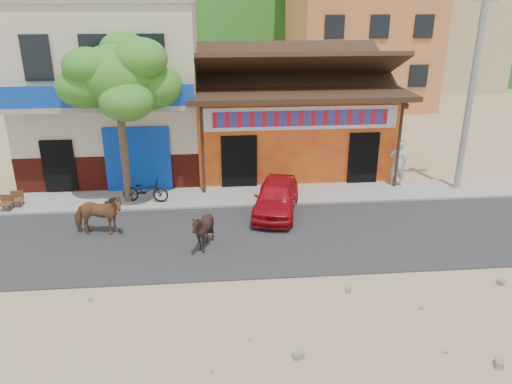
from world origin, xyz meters
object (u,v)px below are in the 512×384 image
scooter (145,190)px  cafe_chair_right (4,197)px  pedestrian (398,163)px  red_car (276,197)px  utility_pole (472,86)px  cow_tan (98,215)px  tree (121,122)px  cow_dark (203,230)px  cafe_chair_left (15,194)px

scooter → cafe_chair_right: bearing=102.9°
pedestrian → cafe_chair_right: size_ratio=1.93×
red_car → utility_pole: bearing=26.1°
utility_pole → scooter: bearing=-178.4°
cow_tan → tree: bearing=-8.1°
cow_dark → scooter: size_ratio=0.75×
utility_pole → cow_tan: bearing=-167.9°
cow_dark → cafe_chair_left: bearing=-147.3°
scooter → cafe_chair_left: bearing=98.7°
tree → cow_tan: tree is taller
scooter → cafe_chair_right: cafe_chair_right is taller
tree → red_car: bearing=-14.7°
red_car → scooter: (-4.69, 1.26, -0.08)m
cow_tan → cafe_chair_right: size_ratio=1.68×
tree → scooter: size_ratio=3.55×
tree → cow_tan: (-0.53, -2.65, -2.39)m
cow_tan → cow_dark: cow_tan is taller
cafe_chair_left → cow_tan: bearing=-35.9°
pedestrian → cafe_chair_left: pedestrian is taller
scooter → cafe_chair_left: cafe_chair_left is taller
red_car → cafe_chair_left: red_car is taller
cow_tan → red_car: bearing=-74.8°
utility_pole → cow_tan: utility_pole is taller
cow_dark → scooter: (-2.14, 3.80, -0.11)m
cafe_chair_right → pedestrian: bearing=7.7°
cow_tan → cafe_chair_left: cow_tan is taller
cow_tan → utility_pole: bearing=-74.6°
cow_dark → utility_pole: bearing=84.5°
utility_pole → cow_dark: utility_pole is taller
cow_dark → red_car: (2.55, 2.55, -0.04)m
red_car → pedestrian: size_ratio=1.88×
cow_dark → cafe_chair_left: size_ratio=1.32×
scooter → pedestrian: 9.90m
pedestrian → cafe_chair_left: bearing=20.0°
utility_pole → scooter: size_ratio=4.73×
cow_tan → red_car: (5.88, 1.24, -0.09)m
cafe_chair_left → cafe_chair_right: cafe_chair_right is taller
utility_pole → cafe_chair_right: utility_pole is taller
utility_pole → pedestrian: size_ratio=4.25×
red_car → cafe_chair_left: (-9.34, 1.26, -0.04)m
cow_tan → scooter: bearing=-22.1°
utility_pole → tree: bearing=-179.1°
red_car → pedestrian: bearing=36.6°
utility_pole → scooter: utility_pole is taller
utility_pole → red_car: size_ratio=2.27×
scooter → cafe_chair_left: 4.65m
cow_dark → pedestrian: 9.02m
tree → cow_tan: size_ratio=3.66×
cafe_chair_right → tree: bearing=9.6°
tree → scooter: bearing=-12.6°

